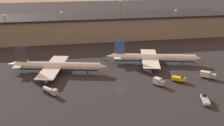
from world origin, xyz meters
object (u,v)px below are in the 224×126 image
object	(u,v)px
service_vehicle_1	(179,79)
service_vehicle_2	(50,91)
airplane_1	(153,58)
service_vehicle_0	(205,100)
service_vehicle_4	(159,82)
airplane_0	(56,66)
service_vehicle_3	(207,75)

from	to	relation	value
service_vehicle_1	service_vehicle_2	bearing A→B (deg)	-141.45
airplane_1	service_vehicle_2	distance (m)	57.82
service_vehicle_0	service_vehicle_2	bearing A→B (deg)	87.95
airplane_1	service_vehicle_0	bearing A→B (deg)	-69.40
service_vehicle_0	service_vehicle_4	world-z (taller)	service_vehicle_4
airplane_0	service_vehicle_0	size ratio (longest dim) A/B	5.95
service_vehicle_1	service_vehicle_3	bearing A→B (deg)	41.06
service_vehicle_0	service_vehicle_3	xyz separation A→B (m)	(12.55, 21.91, 0.54)
airplane_0	service_vehicle_3	xyz separation A→B (m)	(66.61, -19.15, -1.53)
service_vehicle_3	service_vehicle_1	bearing A→B (deg)	-135.23
service_vehicle_0	service_vehicle_3	bearing A→B (deg)	-14.46
airplane_0	service_vehicle_3	distance (m)	69.32
airplane_0	service_vehicle_1	size ratio (longest dim) A/B	7.54
airplane_0	service_vehicle_4	size ratio (longest dim) A/B	8.73
service_vehicle_2	airplane_1	bearing A→B (deg)	78.23
airplane_1	service_vehicle_3	bearing A→B (deg)	-38.38
service_vehicle_1	service_vehicle_2	xyz separation A→B (m)	(-54.78, -2.89, 0.22)
service_vehicle_3	service_vehicle_2	bearing A→B (deg)	-137.22
airplane_1	service_vehicle_2	size ratio (longest dim) A/B	7.03
airplane_1	service_vehicle_1	distance (m)	24.84
airplane_1	service_vehicle_4	xyz separation A→B (m)	(-6.22, -26.86, -1.49)
service_vehicle_0	service_vehicle_1	bearing A→B (deg)	19.81
airplane_0	service_vehicle_4	xyz separation A→B (m)	(42.37, -22.91, -1.51)
service_vehicle_3	service_vehicle_4	bearing A→B (deg)	-131.94
airplane_1	service_vehicle_1	world-z (taller)	airplane_1
airplane_1	service_vehicle_1	size ratio (longest dim) A/B	7.77
service_vehicle_3	service_vehicle_4	distance (m)	24.53
airplane_1	service_vehicle_0	size ratio (longest dim) A/B	6.13
service_vehicle_0	service_vehicle_4	distance (m)	21.60
service_vehicle_1	service_vehicle_3	world-z (taller)	service_vehicle_3
airplane_0	service_vehicle_3	size ratio (longest dim) A/B	6.96
service_vehicle_2	service_vehicle_4	xyz separation A→B (m)	(44.69, 0.50, 0.18)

